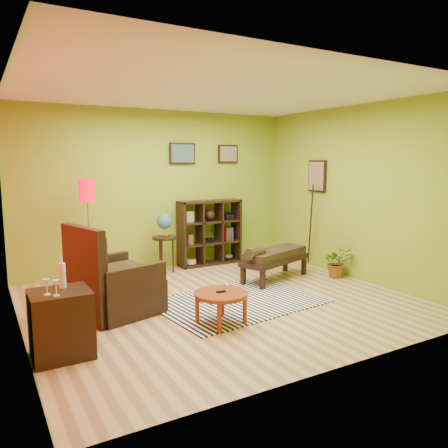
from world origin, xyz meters
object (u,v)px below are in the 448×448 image
potted_plant (337,265)px  floor_lamp (87,200)px  side_cabinet (61,323)px  armchair (111,287)px  bench (274,256)px  globe_table (164,228)px  coffee_table (221,297)px  cube_shelf (210,232)px

potted_plant → floor_lamp: bearing=158.2°
side_cabinet → armchair: bearing=51.8°
side_cabinet → bench: 3.69m
armchair → potted_plant: armchair is taller
armchair → floor_lamp: size_ratio=0.70×
armchair → globe_table: 2.11m
side_cabinet → bench: side_cabinet is taller
side_cabinet → globe_table: 3.32m
armchair → floor_lamp: 1.69m
coffee_table → floor_lamp: 2.75m
armchair → bench: 2.72m
bench → potted_plant: 1.11m
coffee_table → globe_table: globe_table is taller
potted_plant → side_cabinet: bearing=-169.2°
globe_table → side_cabinet: bearing=-130.0°
cube_shelf → bench: cube_shelf is taller
armchair → potted_plant: bearing=-1.7°
floor_lamp → bench: 3.03m
floor_lamp → potted_plant: 4.13m
side_cabinet → potted_plant: (4.50, 0.86, -0.14)m
cube_shelf → armchair: bearing=-143.1°
coffee_table → globe_table: bearing=82.5°
bench → side_cabinet: bearing=-160.4°
globe_table → bench: size_ratio=0.74×
side_cabinet → floor_lamp: size_ratio=0.59×
side_cabinet → bench: (3.47, 1.24, 0.05)m
floor_lamp → bench: (2.66, -1.10, -0.95)m
bench → cube_shelf: bearing=103.4°
globe_table → potted_plant: size_ratio=2.04×
coffee_table → armchair: armchair is taller
coffee_table → cube_shelf: size_ratio=0.53×
cube_shelf → bench: (0.36, -1.50, -0.21)m
coffee_table → armchair: (-1.02, 1.01, 0.01)m
armchair → side_cabinet: 1.23m
coffee_table → side_cabinet: (-1.78, 0.04, 0.00)m
floor_lamp → armchair: bearing=-92.1°
globe_table → potted_plant: bearing=-34.9°
side_cabinet → floor_lamp: (0.81, 2.33, 1.00)m
globe_table → potted_plant: globe_table is taller
side_cabinet → potted_plant: size_ratio=1.93×
cube_shelf → potted_plant: 2.37m
armchair → cube_shelf: bearing=36.9°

